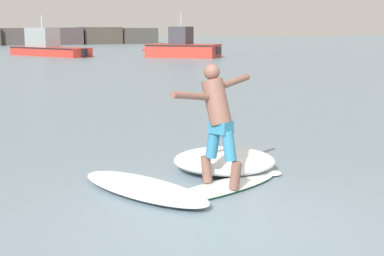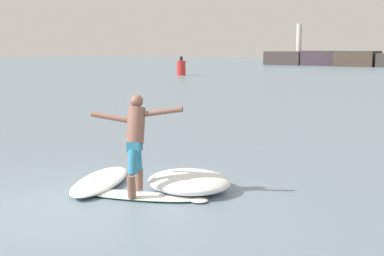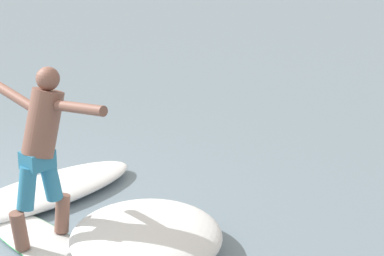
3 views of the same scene
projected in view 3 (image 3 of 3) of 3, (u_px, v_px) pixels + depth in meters
The scene contains 4 objects.
surfboard at pixel (45, 244), 8.03m from camera, with size 2.22×1.17×0.19m.
surfer at pixel (42, 143), 7.78m from camera, with size 1.38×0.80×1.56m.
wave_foam_at_tail at pixel (43, 192), 8.97m from camera, with size 1.52×2.23×0.16m.
wave_foam_at_nose at pixel (146, 238), 7.88m from camera, with size 1.92×1.84×0.31m.
Camera 3 is at (7.77, -0.36, 3.75)m, focal length 85.00 mm.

